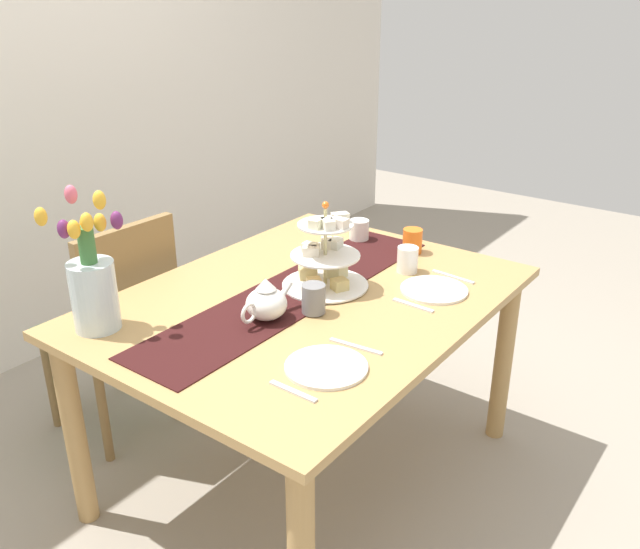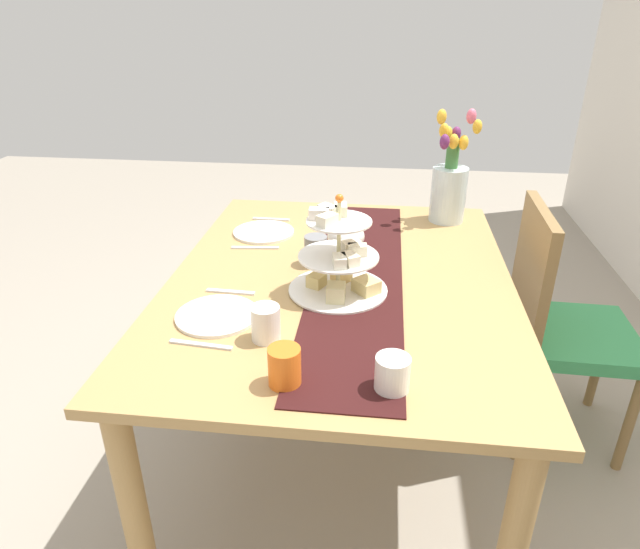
# 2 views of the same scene
# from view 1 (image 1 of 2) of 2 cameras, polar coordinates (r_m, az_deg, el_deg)

# --- Properties ---
(ground_plane) EXTENTS (8.00, 8.00, 0.00)m
(ground_plane) POSITION_cam_1_polar(r_m,az_deg,el_deg) (2.65, -0.95, -16.41)
(ground_plane) COLOR gray
(room_wall_rear) EXTENTS (6.00, 0.08, 2.60)m
(room_wall_rear) POSITION_cam_1_polar(r_m,az_deg,el_deg) (3.33, -24.94, 14.48)
(room_wall_rear) COLOR silver
(room_wall_rear) RESTS_ON ground_plane
(dining_table) EXTENTS (1.42, 1.08, 0.74)m
(dining_table) POSITION_cam_1_polar(r_m,az_deg,el_deg) (2.30, -1.06, -4.13)
(dining_table) COLOR tan
(dining_table) RESTS_ON ground_plane
(chair_left) EXTENTS (0.43, 0.43, 0.91)m
(chair_left) POSITION_cam_1_polar(r_m,az_deg,el_deg) (2.72, -16.94, -3.70)
(chair_left) COLOR olive
(chair_left) RESTS_ON ground_plane
(table_runner) EXTENTS (1.32, 0.28, 0.00)m
(table_runner) POSITION_cam_1_polar(r_m,az_deg,el_deg) (2.28, -2.15, -1.49)
(table_runner) COLOR black
(table_runner) RESTS_ON dining_table
(tiered_cake_stand) EXTENTS (0.30, 0.30, 0.30)m
(tiered_cake_stand) POSITION_cam_1_polar(r_m,az_deg,el_deg) (2.29, 0.43, 1.31)
(tiered_cake_stand) COLOR beige
(tiered_cake_stand) RESTS_ON table_runner
(teapot) EXTENTS (0.24, 0.13, 0.14)m
(teapot) POSITION_cam_1_polar(r_m,az_deg,el_deg) (2.08, -4.61, -2.38)
(teapot) COLOR white
(teapot) RESTS_ON table_runner
(tulip_vase) EXTENTS (0.19, 0.18, 0.44)m
(tulip_vase) POSITION_cam_1_polar(r_m,az_deg,el_deg) (2.10, -18.82, -0.73)
(tulip_vase) COLOR silver
(tulip_vase) RESTS_ON dining_table
(cream_jug) EXTENTS (0.08, 0.08, 0.08)m
(cream_jug) POSITION_cam_1_polar(r_m,az_deg,el_deg) (2.74, 3.35, 3.80)
(cream_jug) COLOR white
(cream_jug) RESTS_ON dining_table
(dinner_plate_left) EXTENTS (0.23, 0.23, 0.01)m
(dinner_plate_left) POSITION_cam_1_polar(r_m,az_deg,el_deg) (1.84, 0.53, -7.87)
(dinner_plate_left) COLOR white
(dinner_plate_left) RESTS_ON dining_table
(fork_left) EXTENTS (0.02, 0.15, 0.01)m
(fork_left) POSITION_cam_1_polar(r_m,az_deg,el_deg) (1.75, -2.31, -9.91)
(fork_left) COLOR silver
(fork_left) RESTS_ON dining_table
(knife_left) EXTENTS (0.03, 0.17, 0.01)m
(knife_left) POSITION_cam_1_polar(r_m,az_deg,el_deg) (1.95, 3.06, -6.13)
(knife_left) COLOR silver
(knife_left) RESTS_ON dining_table
(dinner_plate_right) EXTENTS (0.23, 0.23, 0.01)m
(dinner_plate_right) POSITION_cam_1_polar(r_m,az_deg,el_deg) (2.32, 9.69, -1.29)
(dinner_plate_right) COLOR white
(dinner_plate_right) RESTS_ON dining_table
(fork_right) EXTENTS (0.02, 0.15, 0.01)m
(fork_right) POSITION_cam_1_polar(r_m,az_deg,el_deg) (2.21, 7.94, -2.61)
(fork_right) COLOR silver
(fork_right) RESTS_ON dining_table
(knife_right) EXTENTS (0.03, 0.17, 0.01)m
(knife_right) POSITION_cam_1_polar(r_m,az_deg,el_deg) (2.44, 11.26, -0.19)
(knife_right) COLOR silver
(knife_right) RESTS_ON dining_table
(mug_grey) EXTENTS (0.08, 0.08, 0.09)m
(mug_grey) POSITION_cam_1_polar(r_m,az_deg,el_deg) (2.12, -0.55, -2.06)
(mug_grey) COLOR slate
(mug_grey) RESTS_ON table_runner
(mug_white_text) EXTENTS (0.08, 0.08, 0.09)m
(mug_white_text) POSITION_cam_1_polar(r_m,az_deg,el_deg) (2.45, 7.47, 1.27)
(mug_white_text) COLOR white
(mug_white_text) RESTS_ON dining_table
(mug_orange) EXTENTS (0.08, 0.08, 0.09)m
(mug_orange) POSITION_cam_1_polar(r_m,az_deg,el_deg) (2.63, 7.88, 2.86)
(mug_orange) COLOR orange
(mug_orange) RESTS_ON dining_table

